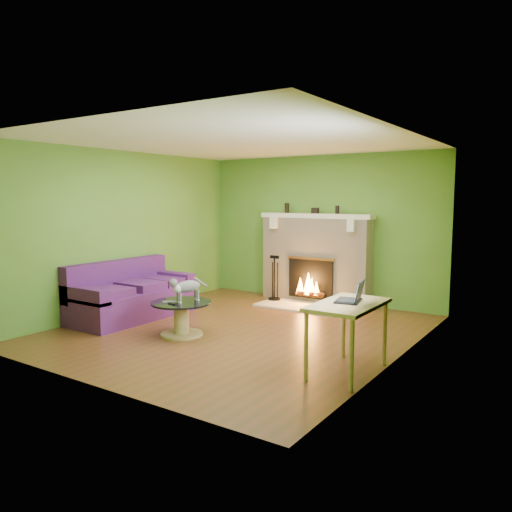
{
  "coord_description": "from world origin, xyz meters",
  "views": [
    {
      "loc": [
        4.0,
        -5.56,
        1.85
      ],
      "look_at": [
        0.01,
        0.4,
        1.01
      ],
      "focal_mm": 35.0,
      "sensor_mm": 36.0,
      "label": 1
    }
  ],
  "objects_px": {
    "desk": "(348,311)",
    "cat": "(188,289)",
    "sofa": "(131,296)",
    "coffee_table": "(181,316)"
  },
  "relations": [
    {
      "from": "sofa",
      "to": "cat",
      "type": "bearing_deg",
      "value": -10.92
    },
    {
      "from": "sofa",
      "to": "coffee_table",
      "type": "distance_m",
      "value": 1.39
    },
    {
      "from": "sofa",
      "to": "desk",
      "type": "xyz_separation_m",
      "value": [
        3.81,
        -0.44,
        0.33
      ]
    },
    {
      "from": "cat",
      "to": "desk",
      "type": "bearing_deg",
      "value": 13.04
    },
    {
      "from": "coffee_table",
      "to": "cat",
      "type": "relative_size",
      "value": 1.47
    },
    {
      "from": "coffee_table",
      "to": "desk",
      "type": "distance_m",
      "value": 2.49
    },
    {
      "from": "coffee_table",
      "to": "cat",
      "type": "distance_m",
      "value": 0.38
    },
    {
      "from": "desk",
      "to": "cat",
      "type": "distance_m",
      "value": 2.38
    },
    {
      "from": "sofa",
      "to": "cat",
      "type": "distance_m",
      "value": 1.49
    },
    {
      "from": "coffee_table",
      "to": "sofa",
      "type": "bearing_deg",
      "value": 166.44
    }
  ]
}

